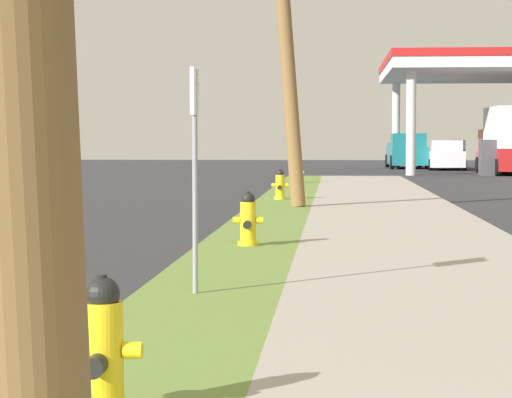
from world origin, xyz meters
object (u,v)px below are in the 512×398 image
at_px(fire_hydrant_third, 280,186).
at_px(street_sign_post, 195,133).
at_px(truck_red_on_apron, 509,142).
at_px(fire_hydrant_second, 248,222).
at_px(truck_teal_at_forecourt, 407,152).
at_px(car_white_by_near_pump, 446,156).
at_px(fire_hydrant_fourth, 298,173).
at_px(fire_hydrant_nearest, 102,354).
at_px(utility_pole_midground, 283,7).

height_order(fire_hydrant_third, street_sign_post, street_sign_post).
xyz_separation_m(fire_hydrant_third, truck_red_on_apron, (9.44, 22.99, 1.04)).
height_order(fire_hydrant_second, truck_teal_at_forecourt, truck_teal_at_forecourt).
distance_m(street_sign_post, truck_teal_at_forecourt, 48.75).
bearing_deg(car_white_by_near_pump, truck_teal_at_forecourt, 122.72).
bearing_deg(fire_hydrant_fourth, truck_red_on_apron, 54.53).
xyz_separation_m(fire_hydrant_nearest, truck_red_on_apron, (9.32, 42.66, 1.04)).
xyz_separation_m(fire_hydrant_second, truck_teal_at_forecourt, (5.30, 44.06, 0.47)).
bearing_deg(fire_hydrant_nearest, street_sign_post, 91.33).
relative_size(fire_hydrant_fourth, street_sign_post, 0.35).
bearing_deg(utility_pole_midground, fire_hydrant_second, -90.48).
distance_m(fire_hydrant_third, fire_hydrant_fourth, 9.88).
height_order(fire_hydrant_fourth, car_white_by_near_pump, car_white_by_near_pump).
bearing_deg(fire_hydrant_nearest, utility_pole_midground, 89.66).
height_order(utility_pole_midground, truck_teal_at_forecourt, utility_pole_midground).
xyz_separation_m(fire_hydrant_nearest, truck_teal_at_forecourt, (5.33, 52.72, 0.47)).
height_order(street_sign_post, truck_teal_at_forecourt, street_sign_post).
relative_size(fire_hydrant_third, truck_red_on_apron, 0.12).
distance_m(truck_teal_at_forecourt, truck_red_on_apron, 10.83).
bearing_deg(truck_teal_at_forecourt, truck_red_on_apron, -68.32).
height_order(fire_hydrant_second, fire_hydrant_third, same).
relative_size(fire_hydrant_nearest, car_white_by_near_pump, 0.16).
height_order(fire_hydrant_nearest, street_sign_post, street_sign_post).
distance_m(fire_hydrant_second, truck_red_on_apron, 35.26).
bearing_deg(truck_teal_at_forecourt, street_sign_post, -96.39).
distance_m(car_white_by_near_pump, truck_teal_at_forecourt, 3.51).
bearing_deg(fire_hydrant_third, fire_hydrant_second, -89.23).
distance_m(utility_pole_midground, truck_teal_at_forecourt, 36.38).
height_order(truck_teal_at_forecourt, truck_red_on_apron, truck_red_on_apron).
relative_size(fire_hydrant_nearest, fire_hydrant_second, 1.00).
relative_size(fire_hydrant_third, fire_hydrant_fourth, 1.00).
height_order(fire_hydrant_nearest, car_white_by_near_pump, car_white_by_near_pump).
distance_m(fire_hydrant_fourth, street_sign_post, 25.30).
bearing_deg(utility_pole_midground, fire_hydrant_nearest, -90.34).
relative_size(fire_hydrant_second, car_white_by_near_pump, 0.16).
bearing_deg(fire_hydrant_second, fire_hydrant_fourth, 90.15).
distance_m(street_sign_post, truck_red_on_apron, 39.53).
relative_size(utility_pole_midground, truck_teal_at_forecourt, 1.57).
distance_m(fire_hydrant_fourth, utility_pole_midground, 13.28).
relative_size(fire_hydrant_third, utility_pole_midground, 0.09).
relative_size(fire_hydrant_nearest, fire_hydrant_fourth, 1.00).
height_order(fire_hydrant_fourth, utility_pole_midground, utility_pole_midground).
height_order(fire_hydrant_second, fire_hydrant_fourth, same).
xyz_separation_m(utility_pole_midground, truck_red_on_apron, (9.22, 25.77, -2.96)).
distance_m(fire_hydrant_nearest, fire_hydrant_fourth, 29.55).
height_order(fire_hydrant_fourth, truck_teal_at_forecourt, truck_teal_at_forecourt).
xyz_separation_m(fire_hydrant_fourth, truck_red_on_apron, (9.35, 13.12, 1.04)).
bearing_deg(car_white_by_near_pump, street_sign_post, -99.14).
bearing_deg(fire_hydrant_second, car_white_by_near_pump, 80.08).
relative_size(fire_hydrant_fourth, car_white_by_near_pump, 0.16).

